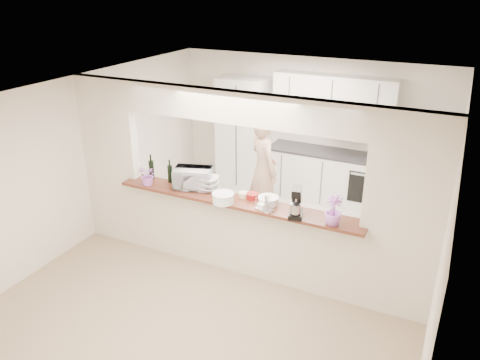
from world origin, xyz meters
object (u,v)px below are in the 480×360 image
Objects in this scene: stand_mixer at (296,203)px; person at (263,171)px; toaster_oven at (193,178)px; refrigerator at (423,172)px.

person reaches higher than stand_mixer.
toaster_oven is 1.56m from stand_mixer.
refrigerator is at bearing -111.51° from person.
person reaches higher than toaster_oven.
toaster_oven is at bearing 173.08° from stand_mixer.
stand_mixer is at bearing 165.87° from person.
stand_mixer is 1.98m from person.
toaster_oven is 1.52m from person.
refrigerator is 3.80m from toaster_oven.
toaster_oven is at bearing -136.61° from refrigerator.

